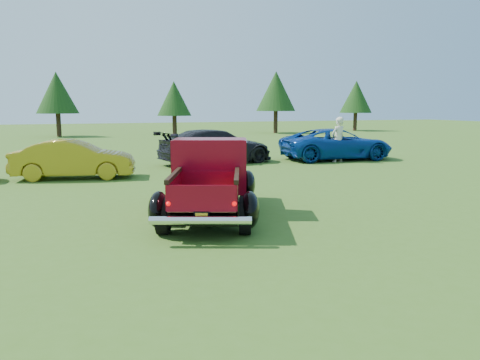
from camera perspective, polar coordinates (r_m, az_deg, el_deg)
The scene contains 10 objects.
ground at distance 9.17m, azimuth -2.90°, elevation -5.84°, with size 120.00×120.00×0.00m, color #3B5F1B.
tree_mid_left at distance 39.47m, azimuth -21.43°, elevation 9.86°, with size 3.20×3.20×5.00m.
tree_mid_right at distance 39.43m, azimuth -8.04°, elevation 9.79°, with size 2.82×2.82×4.40m.
tree_east at distance 41.89m, azimuth 4.41°, elevation 10.73°, with size 3.46×3.46×5.40m.
tree_far_east at distance 47.23m, azimuth 13.96°, elevation 9.80°, with size 3.07×3.07×4.80m.
pickup_truck at distance 10.32m, azimuth -3.63°, elevation 0.25°, with size 3.30×4.72×1.65m.
show_car_yellow at distance 16.22m, azimuth -19.55°, elevation 2.40°, with size 1.34×3.84×1.26m, color #A78416.
show_car_grey at distance 19.38m, azimuth -2.91°, elevation 4.10°, with size 1.97×4.85×1.41m, color black.
show_car_blue at distance 21.21m, azimuth 11.69°, elevation 4.30°, with size 2.28×4.94×1.37m, color navy.
spectator at distance 20.31m, azimuth 11.87°, elevation 4.85°, with size 0.69×0.46×1.90m, color beige.
Camera 1 is at (-2.69, -8.45, 2.34)m, focal length 35.00 mm.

